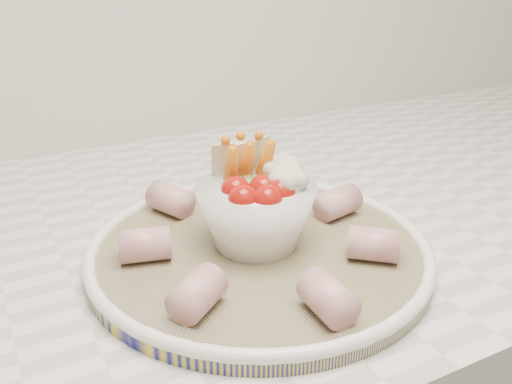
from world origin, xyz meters
TOP-DOWN VIEW (x-y plane):
  - serving_platter at (-0.11, 1.34)m, footprint 0.44×0.44m
  - veggie_bowl at (-0.11, 1.35)m, footprint 0.11×0.11m
  - cured_meat_rolls at (-0.11, 1.34)m, footprint 0.26×0.28m

SIDE VIEW (x-z plane):
  - serving_platter at x=-0.11m, z-range 0.92..0.94m
  - cured_meat_rolls at x=-0.11m, z-range 0.93..0.97m
  - veggie_bowl at x=-0.11m, z-range 0.92..1.02m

